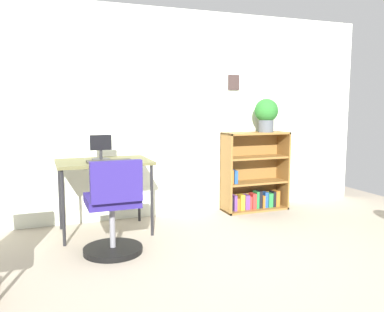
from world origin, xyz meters
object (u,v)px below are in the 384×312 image
object	(u,v)px
bookshelf_low	(253,176)
potted_plant_on_shelf	(266,113)
monitor	(101,149)
desk	(104,167)
keyboard	(109,161)
office_chair	(113,214)

from	to	relation	value
bookshelf_low	potted_plant_on_shelf	xyz separation A→B (m)	(0.14, -0.06, 0.78)
monitor	desk	bearing A→B (deg)	-73.91
desk	monitor	bearing A→B (deg)	106.09
keyboard	monitor	bearing A→B (deg)	106.02
bookshelf_low	potted_plant_on_shelf	bearing A→B (deg)	-22.10
potted_plant_on_shelf	keyboard	bearing A→B (deg)	-170.17
desk	keyboard	bearing A→B (deg)	-74.02
office_chair	desk	bearing A→B (deg)	87.39
desk	keyboard	distance (m)	0.15
monitor	keyboard	distance (m)	0.22
potted_plant_on_shelf	office_chair	bearing A→B (deg)	-156.59
desk	potted_plant_on_shelf	size ratio (longest dim) A/B	2.27
desk	monitor	xyz separation A→B (m)	(-0.02, 0.06, 0.18)
desk	office_chair	bearing A→B (deg)	-92.61
keyboard	potted_plant_on_shelf	bearing A→B (deg)	9.83
keyboard	office_chair	xyz separation A→B (m)	(-0.07, -0.54, -0.38)
office_chair	bookshelf_low	world-z (taller)	bookshelf_low
potted_plant_on_shelf	bookshelf_low	bearing A→B (deg)	157.90
keyboard	bookshelf_low	size ratio (longest dim) A/B	0.45
monitor	office_chair	world-z (taller)	monitor
office_chair	bookshelf_low	xyz separation A→B (m)	(1.90, 0.94, 0.05)
monitor	office_chair	xyz separation A→B (m)	(-0.01, -0.72, -0.49)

